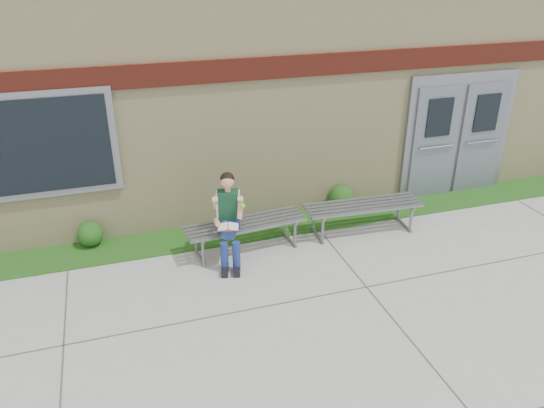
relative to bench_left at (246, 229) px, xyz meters
name	(u,v)px	position (x,y,z in m)	size (l,w,h in m)	color
ground	(313,323)	(0.34, -2.00, -0.37)	(80.00, 80.00, 0.00)	#9E9E99
grass_strip	(256,229)	(0.34, 0.60, -0.36)	(16.00, 0.80, 0.02)	#1B4C14
school_building	(210,65)	(0.34, 3.99, 1.73)	(16.20, 6.22, 4.20)	beige
bench_left	(246,229)	(0.00, 0.00, 0.00)	(1.91, 0.69, 0.49)	slate
bench_right	(363,210)	(2.00, 0.00, 0.01)	(1.96, 0.64, 0.50)	slate
girl	(229,217)	(-0.30, -0.20, 0.35)	(0.51, 0.84, 1.37)	navy
shrub_mid	(90,234)	(-2.31, 0.85, -0.15)	(0.40, 0.40, 0.40)	#1B4C14
shrub_east	(341,197)	(2.00, 0.85, -0.13)	(0.45, 0.45, 0.45)	#1B4C14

